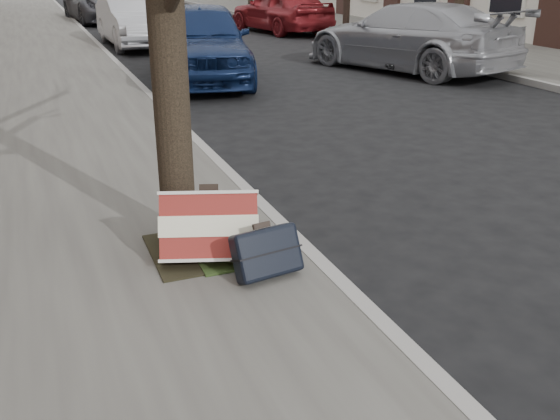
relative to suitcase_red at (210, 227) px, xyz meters
name	(u,v)px	position (x,y,z in m)	size (l,w,h in m)	color
ground	(514,287)	(2.02, -1.00, -0.40)	(120.00, 120.00, 0.00)	black
near_sidewalk	(3,51)	(-1.68, 14.00, -0.34)	(5.00, 70.00, 0.12)	#67645D
far_sidewalk	(386,33)	(9.82, 14.00, -0.34)	(4.00, 70.00, 0.12)	slate
dirt_patch	(206,249)	(0.02, 0.20, -0.27)	(0.85, 0.85, 0.01)	black
suitcase_red	(210,227)	(0.00, 0.00, 0.00)	(0.71, 0.20, 0.52)	maroon
suitcase_navy	(267,252)	(0.30, -0.40, -0.08)	(0.49, 0.16, 0.35)	black
car_near_front	(201,41)	(2.11, 8.14, 0.37)	(1.81, 4.51, 1.54)	#0F1E44
car_near_mid	(134,20)	(1.79, 14.08, 0.32)	(1.52, 4.37, 1.44)	#B0B2B8
car_near_back	(104,3)	(1.94, 22.16, 0.33)	(2.39, 5.19, 1.44)	#3C3C41
car_far_front	(409,37)	(6.60, 7.71, 0.33)	(2.02, 4.97, 1.44)	#93959A
car_far_back	(281,9)	(6.94, 16.04, 0.35)	(1.76, 4.38, 1.49)	maroon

